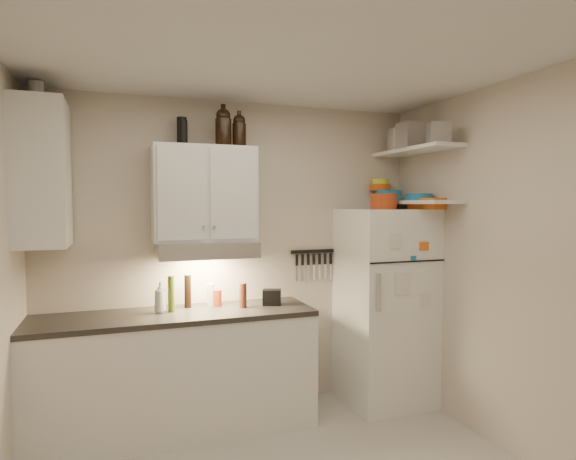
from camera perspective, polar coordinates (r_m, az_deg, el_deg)
name	(u,v)px	position (r m, az deg, el deg)	size (l,w,h in m)	color
ceiling	(301,45)	(2.80, 1.53, 21.08)	(3.20, 3.00, 0.02)	silver
back_wall	(236,256)	(4.13, -6.15, -3.10)	(3.20, 0.02, 2.60)	beige
right_wall	(524,270)	(3.61, 26.13, -4.30)	(0.02, 3.00, 2.60)	beige
base_cabinet	(176,375)	(3.93, -13.10, -16.37)	(2.10, 0.60, 0.88)	white
countertop	(176,315)	(3.80, -13.18, -9.82)	(2.10, 0.62, 0.04)	#2A2824
upper_cabinet	(204,194)	(3.88, -9.90, 4.24)	(0.80, 0.33, 0.75)	white
side_cabinet	(42,174)	(3.72, -27.14, 5.92)	(0.33, 0.55, 1.00)	white
range_hood	(206,249)	(3.83, -9.67, -2.26)	(0.76, 0.46, 0.12)	silver
fridge	(385,306)	(4.36, 11.42, -8.81)	(0.70, 0.68, 1.70)	white
shelf_hi	(416,150)	(4.29, 14.88, 9.09)	(0.30, 0.95, 0.03)	white
shelf_lo	(415,202)	(4.26, 14.80, 3.20)	(0.30, 0.95, 0.03)	white
knife_strip	(313,251)	(4.33, 2.99, -2.54)	(0.42, 0.02, 0.03)	black
dutch_oven	(384,202)	(4.15, 11.25, 3.32)	(0.22, 0.22, 0.13)	#A83713
book_stack	(429,204)	(4.21, 16.41, 3.01)	(0.22, 0.28, 0.09)	orange
spice_jar	(387,203)	(4.25, 11.60, 3.16)	(0.07, 0.07, 0.11)	silver
stock_pot	(402,141)	(4.58, 13.37, 10.21)	(0.29, 0.29, 0.21)	silver
tin_a	(412,135)	(4.23, 14.46, 10.79)	(0.21, 0.19, 0.21)	#AAAAAD
tin_b	(438,133)	(3.94, 17.39, 10.95)	(0.15, 0.15, 0.15)	#AAAAAD
bowl_teal	(389,196)	(4.51, 11.83, 4.02)	(0.24, 0.24, 0.09)	#1D6DA0
bowl_orange	(380,187)	(4.52, 10.86, 4.98)	(0.19, 0.19, 0.06)	#CD4F13
bowl_yellow	(380,182)	(4.53, 10.87, 5.64)	(0.15, 0.15, 0.05)	yellow
plates	(419,197)	(4.24, 15.24, 3.79)	(0.23, 0.23, 0.06)	#1D6DA0
growler_a	(223,127)	(3.87, -7.67, 12.05)	(0.13, 0.13, 0.30)	black
growler_b	(239,130)	(3.91, -5.80, 11.69)	(0.11, 0.11, 0.26)	black
thermos_a	(183,133)	(3.90, -12.32, 11.18)	(0.07, 0.07, 0.19)	black
thermos_b	(182,132)	(3.94, -12.47, 11.30)	(0.08, 0.08, 0.22)	black
side_jar	(36,92)	(3.87, -27.71, 14.31)	(0.11, 0.11, 0.14)	silver
soap_bottle	(160,295)	(3.80, -14.90, -7.51)	(0.10, 0.10, 0.26)	white
pepper_mill	(243,295)	(3.88, -5.38, -7.72)	(0.06, 0.06, 0.20)	#5D2B1B
oil_bottle	(171,294)	(3.81, -13.66, -7.37)	(0.05, 0.05, 0.28)	#495C17
vinegar_bottle	(188,291)	(3.93, -11.80, -7.12)	(0.05, 0.05, 0.26)	black
clear_bottle	(211,295)	(3.96, -9.15, -7.60)	(0.06, 0.06, 0.18)	silver
red_jar	(217,298)	(3.96, -8.36, -7.97)	(0.07, 0.07, 0.13)	#A83713
caddy	(272,297)	(3.97, -1.92, -7.96)	(0.15, 0.11, 0.13)	black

